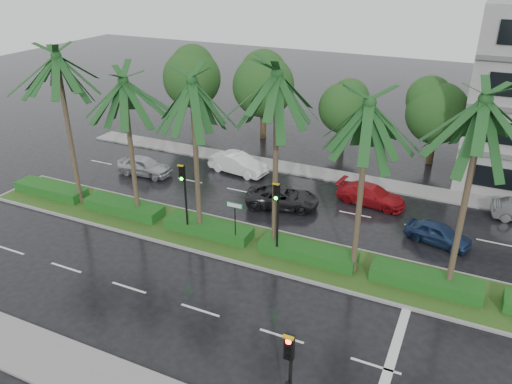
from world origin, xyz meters
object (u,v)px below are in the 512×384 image
at_px(street_sign, 235,213).
at_px(car_red, 371,195).
at_px(car_silver, 144,166).
at_px(car_white, 238,164).
at_px(signal_median_left, 184,189).
at_px(signal_near, 289,381).
at_px(car_blue, 438,233).
at_px(car_darkgrey, 282,198).

relative_size(street_sign, car_red, 0.59).
xyz_separation_m(car_silver, car_white, (6.00, 3.17, 0.04)).
height_order(signal_median_left, street_sign, signal_median_left).
height_order(signal_median_left, car_white, signal_median_left).
bearing_deg(signal_median_left, signal_near, -44.09).
bearing_deg(car_red, car_silver, 105.43).
height_order(car_white, car_blue, car_white).
bearing_deg(street_sign, car_darkgrey, 84.88).
distance_m(street_sign, car_white, 10.34).
xyz_separation_m(car_red, car_blue, (4.50, -3.19, -0.03)).
bearing_deg(signal_median_left, car_blue, 22.36).
distance_m(car_darkgrey, car_blue, 9.51).
relative_size(signal_median_left, car_white, 0.99).
xyz_separation_m(street_sign, car_silver, (-10.50, 6.04, -1.43)).
relative_size(street_sign, car_blue, 0.73).
bearing_deg(car_white, signal_near, -141.14).
bearing_deg(car_darkgrey, car_blue, -106.99).
bearing_deg(car_silver, street_sign, -122.12).
height_order(signal_near, car_white, signal_near).
bearing_deg(signal_median_left, car_white, 99.08).
distance_m(signal_near, signal_median_left, 13.93).
bearing_deg(car_blue, signal_near, -177.38).
height_order(car_silver, car_red, car_silver).
height_order(signal_near, car_blue, signal_near).
xyz_separation_m(car_silver, car_darkgrey, (11.00, -0.46, -0.05)).
xyz_separation_m(signal_near, car_blue, (3.00, 15.04, -1.90)).
height_order(signal_median_left, car_darkgrey, signal_median_left).
bearing_deg(car_red, car_darkgrey, 126.26).
relative_size(signal_near, car_silver, 1.08).
distance_m(signal_median_left, car_silver, 10.01).
bearing_deg(signal_median_left, car_red, 45.14).
bearing_deg(car_darkgrey, signal_median_left, 134.23).
xyz_separation_m(car_white, car_blue, (14.50, -4.04, -0.12)).
distance_m(car_silver, car_red, 16.17).
height_order(car_darkgrey, car_red, car_red).
relative_size(signal_near, car_blue, 1.22).
relative_size(car_silver, car_blue, 1.13).
relative_size(signal_near, car_red, 0.99).
relative_size(signal_near, street_sign, 1.68).
height_order(car_silver, car_darkgrey, car_silver).
bearing_deg(car_silver, signal_near, -134.48).
bearing_deg(street_sign, car_blue, 27.32).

